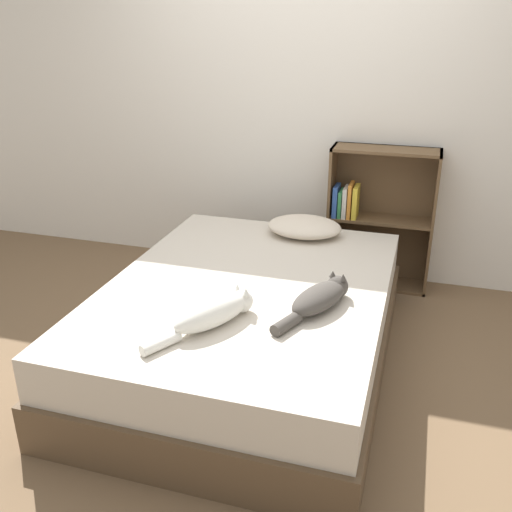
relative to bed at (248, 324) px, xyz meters
name	(u,v)px	position (x,y,z in m)	size (l,w,h in m)	color
ground_plane	(248,360)	(0.00, 0.00, -0.24)	(8.00, 8.00, 0.00)	brown
wall_back	(308,104)	(0.00, 1.42, 1.01)	(8.00, 0.06, 2.50)	white
bed	(248,324)	(0.00, 0.00, 0.00)	(1.51, 2.05, 0.49)	brown
pillow	(304,227)	(0.13, 0.81, 0.31)	(0.49, 0.37, 0.12)	beige
cat_light	(214,312)	(-0.02, -0.47, 0.31)	(0.38, 0.58, 0.14)	white
cat_dark	(320,298)	(0.43, -0.16, 0.30)	(0.32, 0.55, 0.14)	#47423D
bookshelf	(377,215)	(0.56, 1.29, 0.28)	(0.73, 0.26, 1.00)	brown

